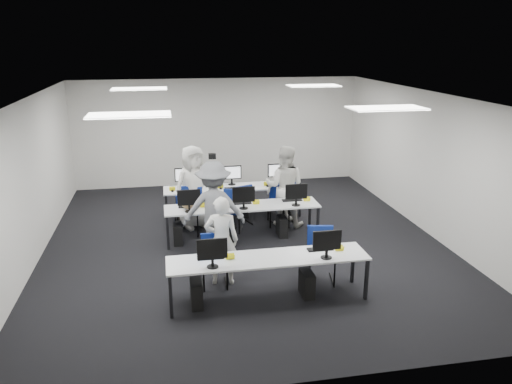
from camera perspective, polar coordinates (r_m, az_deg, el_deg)
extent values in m
plane|color=black|center=(10.41, -1.37, -5.73)|extent=(9.00, 9.00, 0.00)
plane|color=white|center=(9.65, -1.49, 10.91)|extent=(9.00, 9.00, 0.00)
cube|color=silver|center=(14.28, -4.34, 6.83)|extent=(8.00, 0.02, 3.00)
cube|color=silver|center=(5.79, 5.80, -9.06)|extent=(8.00, 0.02, 3.00)
cube|color=silver|center=(10.12, -24.40, 1.00)|extent=(0.02, 9.00, 3.00)
cube|color=silver|center=(11.25, 19.14, 3.11)|extent=(0.02, 9.00, 3.00)
cube|color=white|center=(7.56, -14.29, 8.55)|extent=(1.20, 0.60, 0.02)
cube|color=white|center=(8.33, 14.70, 9.27)|extent=(1.20, 0.60, 0.02)
cube|color=white|center=(11.53, -13.19, 11.43)|extent=(1.20, 0.60, 0.02)
cube|color=white|center=(12.05, 6.59, 11.98)|extent=(1.20, 0.60, 0.02)
cube|color=silver|center=(7.97, 1.40, -7.59)|extent=(3.20, 0.70, 0.03)
cube|color=black|center=(7.72, -9.72, -11.75)|extent=(0.05, 0.05, 0.70)
cube|color=black|center=(8.25, -9.81, -9.76)|extent=(0.05, 0.05, 0.70)
cube|color=black|center=(8.30, 12.50, -9.74)|extent=(0.05, 0.05, 0.70)
cube|color=black|center=(8.80, 10.99, -8.04)|extent=(0.05, 0.05, 0.70)
cube|color=silver|center=(10.34, -1.57, -1.65)|extent=(3.20, 0.70, 0.03)
cube|color=black|center=(10.08, -10.05, -4.65)|extent=(0.05, 0.05, 0.70)
cube|color=black|center=(10.64, -10.10, -3.47)|extent=(0.05, 0.05, 0.70)
cube|color=black|center=(10.53, 7.08, -3.54)|extent=(0.05, 0.05, 0.70)
cube|color=black|center=(11.07, 6.15, -2.46)|extent=(0.05, 0.05, 0.70)
cube|color=silver|center=(11.66, -2.66, 0.53)|extent=(3.20, 0.70, 0.03)
cube|color=black|center=(11.39, -10.17, -2.07)|extent=(0.05, 0.05, 0.70)
cube|color=black|center=(11.96, -10.21, -1.14)|extent=(0.05, 0.05, 0.70)
cube|color=black|center=(11.80, 5.05, -1.18)|extent=(0.05, 0.05, 0.70)
cube|color=black|center=(12.35, 4.31, -0.32)|extent=(0.05, 0.05, 0.70)
cube|color=#0E48B6|center=(7.55, -5.04, -6.48)|extent=(0.46, 0.04, 0.32)
cube|color=black|center=(7.96, -5.22, -7.48)|extent=(0.42, 0.14, 0.02)
ellipsoid|color=black|center=(7.98, -3.06, -7.28)|extent=(0.07, 0.10, 0.04)
cube|color=black|center=(8.06, -6.82, -11.44)|extent=(0.18, 0.40, 0.42)
cube|color=white|center=(7.90, 8.12, -5.48)|extent=(0.46, 0.04, 0.32)
cube|color=black|center=(8.30, 7.33, -6.50)|extent=(0.42, 0.14, 0.02)
ellipsoid|color=black|center=(8.38, 9.30, -6.26)|extent=(0.07, 0.10, 0.04)
cube|color=black|center=(8.33, 5.82, -10.37)|extent=(0.18, 0.40, 0.42)
cube|color=white|center=(9.97, -7.68, -0.63)|extent=(0.46, 0.04, 0.32)
cube|color=black|center=(10.36, -7.72, -1.62)|extent=(0.42, 0.14, 0.02)
ellipsoid|color=black|center=(10.38, -6.06, -1.48)|extent=(0.07, 0.10, 0.04)
cube|color=black|center=(10.41, -8.93, -4.70)|extent=(0.18, 0.40, 0.42)
cube|color=white|center=(10.08, -1.43, -0.28)|extent=(0.46, 0.04, 0.32)
cube|color=black|center=(10.47, -1.70, -1.27)|extent=(0.42, 0.14, 0.02)
ellipsoid|color=black|center=(10.51, -0.08, -1.14)|extent=(0.07, 0.10, 0.04)
cube|color=black|center=(10.48, -2.90, -4.34)|extent=(0.18, 0.40, 0.42)
cube|color=white|center=(10.30, 4.63, 0.06)|extent=(0.46, 0.04, 0.32)
cube|color=black|center=(10.68, 4.14, -0.93)|extent=(0.42, 0.14, 0.02)
ellipsoid|color=black|center=(10.76, 5.69, -0.79)|extent=(0.07, 0.10, 0.04)
cube|color=black|center=(10.67, 2.97, -3.95)|extent=(0.18, 0.40, 0.42)
cube|color=white|center=(11.66, -8.17, 1.98)|extent=(0.46, 0.04, 0.32)
cube|color=black|center=(11.43, -8.03, 0.16)|extent=(0.42, 0.14, 0.02)
ellipsoid|color=black|center=(11.42, -9.53, 0.12)|extent=(0.07, 0.10, 0.04)
cube|color=black|center=(11.74, -6.74, -2.05)|extent=(0.18, 0.40, 0.42)
cube|color=white|center=(11.75, -2.80, 2.25)|extent=(0.46, 0.04, 0.32)
cube|color=black|center=(11.52, -2.56, 0.46)|extent=(0.42, 0.14, 0.02)
ellipsoid|color=black|center=(11.48, -4.04, 0.42)|extent=(0.07, 0.10, 0.04)
cube|color=black|center=(11.85, -1.43, -1.74)|extent=(0.18, 0.40, 0.42)
cube|color=white|center=(11.94, 2.44, 2.50)|extent=(0.46, 0.04, 0.32)
cube|color=black|center=(11.72, 2.77, 0.74)|extent=(0.42, 0.14, 0.02)
ellipsoid|color=black|center=(11.65, 1.34, 0.71)|extent=(0.07, 0.10, 0.04)
cube|color=black|center=(12.06, 3.74, -1.43)|extent=(0.18, 0.40, 0.42)
cube|color=navy|center=(8.53, -4.81, -7.86)|extent=(0.44, 0.42, 0.06)
cube|color=navy|center=(8.61, -4.96, -5.78)|extent=(0.41, 0.06, 0.35)
cube|color=navy|center=(8.70, 7.43, -7.18)|extent=(0.54, 0.52, 0.06)
cube|color=navy|center=(8.78, 7.33, -4.98)|extent=(0.45, 0.13, 0.38)
cube|color=navy|center=(10.83, -7.56, -2.13)|extent=(0.59, 0.58, 0.07)
cube|color=navy|center=(10.94, -7.34, -0.37)|extent=(0.45, 0.19, 0.39)
cube|color=navy|center=(10.90, -2.80, -2.14)|extent=(0.53, 0.52, 0.06)
cube|color=navy|center=(11.00, -2.66, -0.56)|extent=(0.41, 0.17, 0.35)
cube|color=navy|center=(11.22, 2.68, -1.43)|extent=(0.53, 0.51, 0.06)
cube|color=navy|center=(11.33, 2.65, 0.20)|extent=(0.44, 0.13, 0.37)
cube|color=navy|center=(11.12, -8.21, -2.06)|extent=(0.43, 0.41, 0.05)
cube|color=navy|center=(10.87, -8.14, -1.19)|extent=(0.39, 0.07, 0.33)
cube|color=navy|center=(11.28, -1.98, -1.28)|extent=(0.59, 0.58, 0.06)
cube|color=navy|center=(11.02, -1.45, -0.23)|extent=(0.43, 0.21, 0.38)
cube|color=navy|center=(11.37, 2.99, -1.03)|extent=(0.61, 0.59, 0.07)
cube|color=navy|center=(11.11, 3.61, 0.06)|extent=(0.45, 0.20, 0.40)
ellipsoid|color=#A87A56|center=(10.20, -7.65, -1.17)|extent=(0.34, 0.22, 0.28)
imported|color=white|center=(8.47, -3.95, -5.57)|extent=(0.62, 0.46, 1.56)
imported|color=white|center=(11.08, 3.29, 0.68)|extent=(1.08, 0.97, 1.82)
imported|color=white|center=(11.04, -7.12, 0.57)|extent=(1.05, 0.87, 1.84)
imported|color=white|center=(11.40, 3.13, 0.31)|extent=(0.95, 0.68, 1.50)
imported|color=slate|center=(9.61, -4.85, -1.87)|extent=(1.24, 0.77, 1.85)
cube|color=black|center=(9.51, -5.03, 4.10)|extent=(0.15, 0.19, 0.10)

